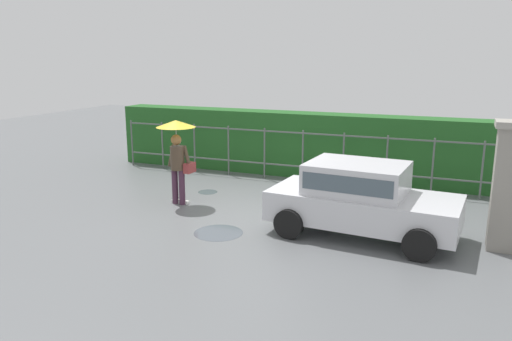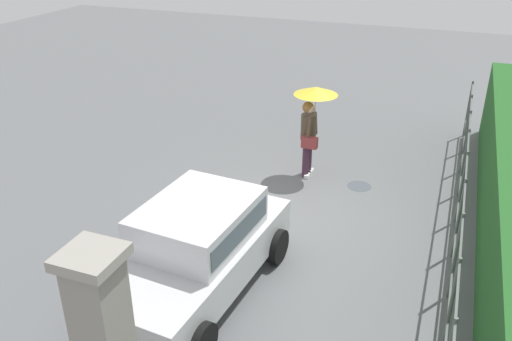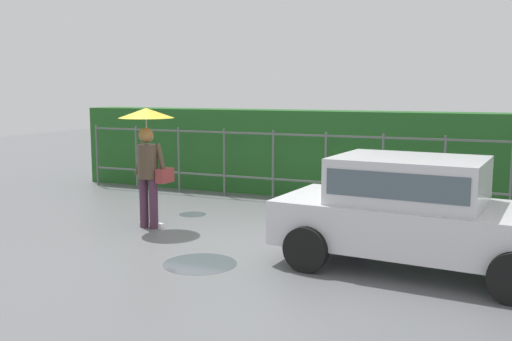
% 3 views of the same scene
% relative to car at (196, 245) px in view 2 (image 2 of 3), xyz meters
% --- Properties ---
extents(ground_plane, '(40.00, 40.00, 0.00)m').
position_rel_car_xyz_m(ground_plane, '(-2.51, 0.54, -0.80)').
color(ground_plane, slate).
extents(car, '(3.84, 2.10, 1.48)m').
position_rel_car_xyz_m(car, '(0.00, 0.00, 0.00)').
color(car, silver).
rests_on(car, ground).
extents(pedestrian, '(0.94, 0.94, 2.05)m').
position_rel_car_xyz_m(pedestrian, '(-4.53, 0.52, 0.67)').
color(pedestrian, '#47283D').
rests_on(pedestrian, ground).
extents(fence_section, '(11.77, 0.05, 1.50)m').
position_rel_car_xyz_m(fence_section, '(-2.36, 3.71, 0.02)').
color(fence_section, '#59605B').
rests_on(fence_section, ground).
extents(puddle_near, '(1.02, 1.02, 0.00)m').
position_rel_car_xyz_m(puddle_near, '(-2.69, -1.01, -0.80)').
color(puddle_near, '#4C545B').
rests_on(puddle_near, ground).
extents(puddle_far, '(0.52, 0.52, 0.00)m').
position_rel_car_xyz_m(puddle_far, '(-4.36, 1.70, -0.80)').
color(puddle_far, '#4C545B').
rests_on(puddle_far, ground).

